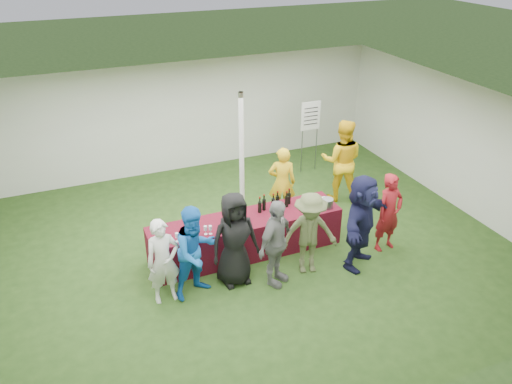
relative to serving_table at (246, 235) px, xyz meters
name	(u,v)px	position (x,y,z in m)	size (l,w,h in m)	color
ground	(241,250)	(-0.07, 0.10, -0.38)	(60.00, 60.00, 0.00)	#284719
tent	(242,158)	(0.43, 1.30, 0.98)	(10.00, 10.00, 10.00)	white
serving_table	(246,235)	(0.00, 0.00, 0.00)	(3.60, 0.80, 0.75)	maroon
wine_bottles	(275,202)	(0.65, 0.14, 0.50)	(0.72, 0.16, 0.32)	black
wine_glasses	(222,225)	(-0.54, -0.25, 0.49)	(2.66, 0.13, 0.16)	silver
water_bottle	(242,212)	(-0.04, 0.08, 0.48)	(0.07, 0.07, 0.23)	silver
bar_towel	(322,200)	(1.60, 0.05, 0.39)	(0.25, 0.18, 0.03)	white
dump_bucket	(327,203)	(1.57, -0.22, 0.46)	(0.22, 0.22, 0.18)	slate
wine_list_sign	(310,121)	(2.75, 2.75, 0.94)	(0.50, 0.03, 1.80)	slate
staff_pourer	(282,183)	(1.19, 0.98, 0.41)	(0.57, 0.37, 1.57)	gold
staff_back	(342,161)	(2.72, 1.19, 0.56)	(0.91, 0.71, 1.87)	yellow
customer_0	(163,262)	(-1.70, -0.74, 0.37)	(0.54, 0.36, 1.49)	silver
customer_1	(196,252)	(-1.17, -0.78, 0.44)	(0.79, 0.62, 1.63)	blue
customer_2	(234,239)	(-0.49, -0.72, 0.48)	(0.83, 0.54, 1.70)	black
customer_3	(276,244)	(0.13, -1.03, 0.42)	(0.94, 0.39, 1.60)	slate
customer_4	(309,234)	(0.81, -0.94, 0.40)	(1.00, 0.57, 1.55)	#515934
customer_5	(361,222)	(1.74, -1.10, 0.51)	(1.65, 0.53, 1.78)	#17183A
customer_6	(389,213)	(2.51, -0.86, 0.40)	(0.56, 0.37, 1.55)	maroon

